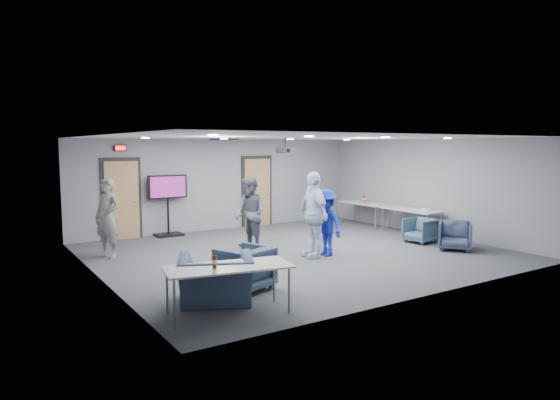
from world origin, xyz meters
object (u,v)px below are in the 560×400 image
person_d (326,223)px  chair_right_c (455,236)px  chair_right_b (420,230)px  chair_front_a (245,268)px  chair_front_b (216,279)px  bottle_front (215,261)px  bottle_right (364,199)px  person_b (250,213)px  person_a (107,218)px  tv_stand (168,201)px  person_c (313,214)px  projector (285,150)px  table_right_a (365,204)px  table_right_b (411,211)px  table_front_left (228,269)px

person_d → chair_right_c: bearing=65.2°
person_d → chair_right_b: person_d is taller
chair_front_a → chair_front_b: bearing=7.8°
bottle_front → bottle_right: 9.23m
person_b → chair_right_c: 4.98m
person_a → tv_stand: 2.82m
tv_stand → person_c: bearing=-67.4°
bottle_right → projector: projector is taller
person_c → bottle_right: (4.05, 2.76, -0.13)m
person_c → projector: bearing=-152.3°
person_c → table_right_a: size_ratio=1.10×
person_d → table_right_a: 4.55m
chair_front_b → person_d: bearing=-128.9°
person_c → table_right_b: 4.07m
chair_right_b → chair_right_c: size_ratio=0.92×
person_b → table_front_left: person_b is taller
person_d → bottle_front: size_ratio=5.57×
person_a → bottle_front: size_ratio=6.57×
person_a → chair_right_b: 7.74m
chair_right_b → tv_stand: 6.87m
bottle_right → table_front_left: bearing=-145.1°
person_d → bottle_right: (3.73, 2.80, 0.07)m
person_b → table_right_a: 4.94m
person_b → person_d: bearing=33.1°
chair_right_c → table_right_a: table_right_a is taller
person_c → chair_right_c: (3.33, -1.26, -0.62)m
table_right_b → projector: bearing=90.1°
chair_right_b → table_right_b: 1.19m
bottle_front → person_b: bearing=54.3°
table_right_a → tv_stand: (-5.79, 1.68, 0.28)m
chair_right_b → bottle_right: size_ratio=2.47×
person_d → table_right_b: bearing=99.5°
person_a → bottle_front: 4.89m
chair_right_b → chair_front_b: (-6.63, -1.64, 0.06)m
chair_right_b → projector: 4.26m
table_right_b → projector: projector is taller
person_a → chair_right_b: person_a is taller
person_b → person_d: person_b is taller
chair_right_c → chair_front_a: chair_front_a is taller
chair_front_b → person_a: bearing=-56.7°
person_c → table_right_b: size_ratio=1.09×
chair_right_b → table_right_a: table_right_a is taller
person_a → chair_front_b: person_a is taller
chair_right_c → bottle_right: bottle_right is taller
person_c → chair_right_b: (3.33, -0.18, -0.65)m
person_b → chair_front_b: (-2.49, -3.28, -0.51)m
chair_front_b → table_right_b: (7.28, 2.57, 0.30)m
bottle_right → table_right_b: bearing=-91.9°
person_a → projector: (3.65, -1.71, 1.51)m
person_a → person_d: 4.92m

